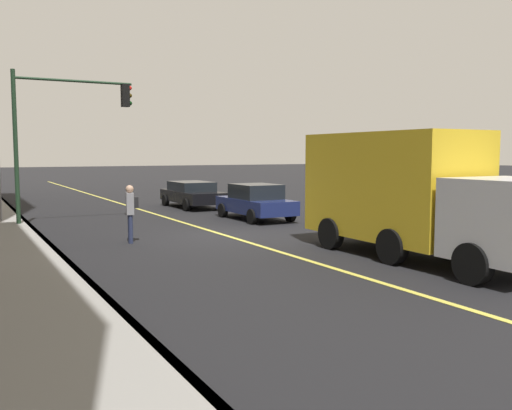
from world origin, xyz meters
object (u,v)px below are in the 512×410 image
truck_yellow (411,192)px  street_sign_post (0,184)px  car_navy (256,201)px  traffic_light_mast (63,120)px  pedestrian_with_backpack (131,209)px  car_black (192,194)px

truck_yellow → street_sign_post: (12.71, 9.03, -0.16)m
car_navy → traffic_light_mast: traffic_light_mast is taller
traffic_light_mast → pedestrian_with_backpack: bearing=-169.5°
car_navy → truck_yellow: bearing=177.4°
car_black → traffic_light_mast: size_ratio=0.79×
street_sign_post → traffic_light_mast: bearing=-122.3°
truck_yellow → street_sign_post: size_ratio=2.74×
truck_yellow → pedestrian_with_backpack: size_ratio=4.09×
car_black → truck_yellow: 15.41m
car_black → truck_yellow: bearing=179.9°
truck_yellow → street_sign_post: truck_yellow is taller
street_sign_post → car_navy: bearing=-109.5°
car_navy → truck_yellow: (-9.36, 0.42, 0.98)m
street_sign_post → car_black: bearing=-73.6°
car_navy → truck_yellow: 9.42m
pedestrian_with_backpack → traffic_light_mast: traffic_light_mast is taller
truck_yellow → car_navy: bearing=-2.6°
car_black → car_navy: 6.03m
car_navy → pedestrian_with_backpack: 7.16m
pedestrian_with_backpack → street_sign_post: bearing=25.1°
pedestrian_with_backpack → traffic_light_mast: size_ratio=0.31×
car_navy → truck_yellow: truck_yellow is taller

